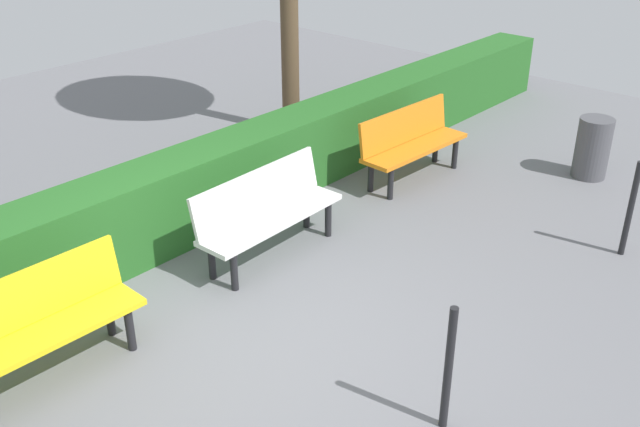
# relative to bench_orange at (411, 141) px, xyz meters

# --- Properties ---
(ground_plane) EXTENTS (17.39, 17.39, 0.00)m
(ground_plane) POSITION_rel_bench_orange_xyz_m (3.65, 0.97, -0.48)
(ground_plane) COLOR slate
(bench_orange) EXTENTS (1.58, 0.53, 0.86)m
(bench_orange) POSITION_rel_bench_orange_xyz_m (0.00, 0.00, 0.00)
(bench_orange) COLOR orange
(bench_orange) RESTS_ON ground_plane
(bench_white) EXTENTS (1.66, 0.51, 0.86)m
(bench_white) POSITION_rel_bench_orange_xyz_m (2.46, 0.03, 0.00)
(bench_white) COLOR white
(bench_white) RESTS_ON ground_plane
(bench_yellow) EXTENTS (1.57, 0.48, 0.86)m
(bench_yellow) POSITION_rel_bench_orange_xyz_m (4.90, 0.08, -0.00)
(bench_yellow) COLOR yellow
(bench_yellow) RESTS_ON ground_plane
(hedge_row) EXTENTS (13.39, 0.61, 0.87)m
(hedge_row) POSITION_rel_bench_orange_xyz_m (2.51, -0.89, -0.05)
(hedge_row) COLOR #266023
(hedge_row) RESTS_ON ground_plane
(railing_post_near) EXTENTS (0.06, 0.06, 1.00)m
(railing_post_near) POSITION_rel_bench_orange_xyz_m (0.10, 2.68, 0.02)
(railing_post_near) COLOR black
(railing_post_near) RESTS_ON ground_plane
(railing_post_mid) EXTENTS (0.06, 0.06, 1.00)m
(railing_post_mid) POSITION_rel_bench_orange_xyz_m (3.32, 2.68, 0.02)
(railing_post_mid) COLOR black
(railing_post_mid) RESTS_ON ground_plane
(trash_bin) EXTENTS (0.41, 0.41, 0.75)m
(trash_bin) POSITION_rel_bench_orange_xyz_m (-1.51, 1.63, -0.11)
(trash_bin) COLOR #4C4C51
(trash_bin) RESTS_ON ground_plane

